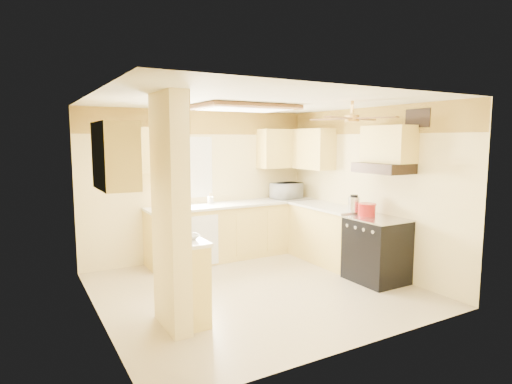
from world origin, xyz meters
TOP-DOWN VIEW (x-y plane):
  - floor at (0.00, 0.00)m, footprint 4.00×4.00m
  - ceiling at (0.00, 0.00)m, footprint 4.00×4.00m
  - wall_back at (0.00, 1.90)m, footprint 4.00×0.00m
  - wall_front at (0.00, -1.90)m, footprint 4.00×0.00m
  - wall_left at (-2.00, 0.00)m, footprint 0.00×3.80m
  - wall_right at (2.00, 0.00)m, footprint 0.00×3.80m
  - wallpaper_border at (0.00, 1.88)m, footprint 4.00×0.02m
  - partition_column at (-1.35, -0.55)m, footprint 0.20×0.70m
  - partition_ledge at (-1.13, -0.55)m, footprint 0.25×0.55m
  - ledge_top at (-1.13, -0.55)m, footprint 0.28×0.58m
  - lower_cabinets_back at (0.50, 1.60)m, footprint 3.00×0.60m
  - lower_cabinets_right at (1.70, 0.60)m, footprint 0.60×1.40m
  - countertop_back at (0.50, 1.59)m, footprint 3.04×0.64m
  - countertop_right at (1.69, 0.60)m, footprint 0.64×1.44m
  - dishwasher_panel at (-0.25, 1.29)m, footprint 0.58×0.02m
  - window at (-0.25, 1.89)m, footprint 0.92×0.02m
  - upper_cab_back_left at (-0.85, 1.72)m, footprint 0.60×0.35m
  - upper_cab_back_right at (1.55, 1.72)m, footprint 0.90×0.35m
  - upper_cab_right at (1.82, 1.25)m, footprint 0.35×1.00m
  - upper_cab_left_wall at (-1.82, -0.25)m, footprint 0.35×0.75m
  - upper_cab_over_stove at (1.82, -0.55)m, footprint 0.35×0.76m
  - stove at (1.67, -0.55)m, footprint 0.68×0.77m
  - range_hood at (1.74, -0.55)m, footprint 0.50×0.76m
  - poster_menu at (-1.24, -0.55)m, footprint 0.02×0.42m
  - poster_nashville at (-1.24, -0.55)m, footprint 0.02×0.42m
  - ceiling_light_panel at (0.10, 0.50)m, footprint 1.35×0.95m
  - ceiling_fan at (1.00, -0.70)m, footprint 1.15×1.15m
  - vent_grate at (1.98, -0.90)m, footprint 0.02×0.40m
  - microwave at (1.57, 1.61)m, footprint 0.57×0.43m
  - bowl at (-1.14, -0.54)m, footprint 0.21×0.21m
  - dutch_oven at (1.67, -0.33)m, footprint 0.27×0.27m
  - kettle at (1.65, -0.08)m, footprint 0.17×0.17m
  - dish_rack at (-0.64, 1.58)m, footprint 0.38×0.28m
  - utensil_crock at (0.09, 1.69)m, footprint 0.10×0.10m

SIDE VIEW (x-z plane):
  - floor at x=0.00m, z-range 0.00..0.00m
  - dishwasher_panel at x=-0.25m, z-range 0.03..0.83m
  - partition_ledge at x=-1.13m, z-range 0.00..0.90m
  - lower_cabinets_back at x=0.50m, z-range 0.00..0.90m
  - lower_cabinets_right at x=1.70m, z-range 0.00..0.90m
  - stove at x=1.67m, z-range 0.00..0.92m
  - ledge_top at x=-1.13m, z-range 0.90..0.94m
  - countertop_back at x=0.50m, z-range 0.90..0.94m
  - countertop_right at x=1.69m, z-range 0.90..0.94m
  - bowl at x=-1.14m, z-range 0.94..0.99m
  - utensil_crock at x=0.09m, z-range 0.91..1.10m
  - dutch_oven at x=1.67m, z-range 0.92..1.10m
  - dish_rack at x=-0.64m, z-range 0.91..1.13m
  - kettle at x=1.65m, z-range 0.93..1.19m
  - microwave at x=1.57m, z-range 0.94..1.23m
  - poster_nashville at x=-1.24m, z-range 0.92..1.48m
  - wall_back at x=0.00m, z-range -0.75..3.25m
  - wall_front at x=0.00m, z-range -0.75..3.25m
  - wall_left at x=-2.00m, z-range -0.65..3.15m
  - wall_right at x=2.00m, z-range -0.65..3.15m
  - partition_column at x=-1.35m, z-range 0.00..2.50m
  - window at x=-0.25m, z-range 1.04..2.06m
  - range_hood at x=1.74m, z-range 1.55..1.69m
  - upper_cab_back_left at x=-0.85m, z-range 1.50..2.20m
  - upper_cab_back_right at x=1.55m, z-range 1.50..2.20m
  - upper_cab_right at x=1.82m, z-range 1.50..2.20m
  - upper_cab_left_wall at x=-1.82m, z-range 1.50..2.20m
  - poster_menu at x=-1.24m, z-range 1.57..2.14m
  - upper_cab_over_stove at x=1.82m, z-range 1.69..2.21m
  - ceiling_fan at x=1.00m, z-range 2.16..2.42m
  - wallpaper_border at x=0.00m, z-range 2.10..2.50m
  - vent_grate at x=1.98m, z-range 2.17..2.42m
  - ceiling_light_panel at x=0.10m, z-range 2.42..2.49m
  - ceiling at x=0.00m, z-range 2.50..2.50m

